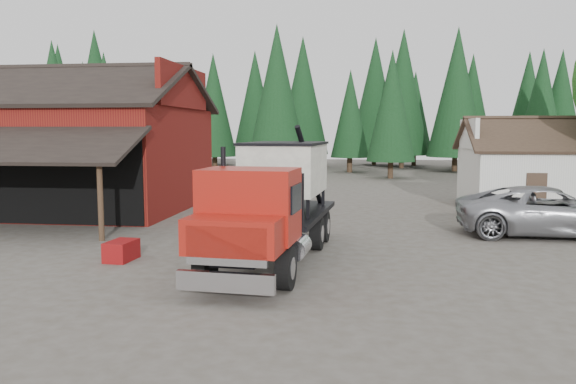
# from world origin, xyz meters

# --- Properties ---
(ground) EXTENTS (120.00, 120.00, 0.00)m
(ground) POSITION_xyz_m (0.00, 0.00, 0.00)
(ground) COLOR #494339
(ground) RESTS_ON ground
(red_barn) EXTENTS (12.80, 13.63, 7.18)m
(red_barn) POSITION_xyz_m (-11.00, 9.90, 2.69)
(red_barn) COLOR maroon
(red_barn) RESTS_ON ground
(farmhouse) EXTENTS (8.60, 6.42, 4.65)m
(farmhouse) POSITION_xyz_m (13.00, 13.00, 1.67)
(farmhouse) COLOR silver
(farmhouse) RESTS_ON ground
(conifer_backdrop) EXTENTS (76.00, 16.00, 16.00)m
(conifer_backdrop) POSITION_xyz_m (0.00, 42.00, 0.00)
(conifer_backdrop) COLOR #103215
(conifer_backdrop) RESTS_ON ground
(near_pine_a) EXTENTS (4.40, 4.40, 11.40)m
(near_pine_a) POSITION_xyz_m (-22.00, 28.00, 6.39)
(near_pine_a) COLOR #382619
(near_pine_a) RESTS_ON ground
(near_pine_b) EXTENTS (3.96, 3.96, 10.40)m
(near_pine_b) POSITION_xyz_m (6.00, 30.00, 5.89)
(near_pine_b) COLOR #382619
(near_pine_b) RESTS_ON ground
(near_pine_d) EXTENTS (5.28, 5.28, 13.40)m
(near_pine_d) POSITION_xyz_m (-4.00, 34.00, 7.39)
(near_pine_d) COLOR #382619
(near_pine_d) RESTS_ON ground
(feed_truck) EXTENTS (3.18, 9.27, 4.11)m
(feed_truck) POSITION_xyz_m (0.96, -0.12, 1.92)
(feed_truck) COLOR black
(feed_truck) RESTS_ON ground
(silver_car) EXTENTS (6.74, 3.29, 1.84)m
(silver_car) POSITION_xyz_m (10.54, 5.12, 0.92)
(silver_car) COLOR #989A9F
(silver_car) RESTS_ON ground
(equip_box) EXTENTS (0.79, 1.16, 0.60)m
(equip_box) POSITION_xyz_m (-3.61, -0.72, 0.30)
(equip_box) COLOR maroon
(equip_box) RESTS_ON ground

